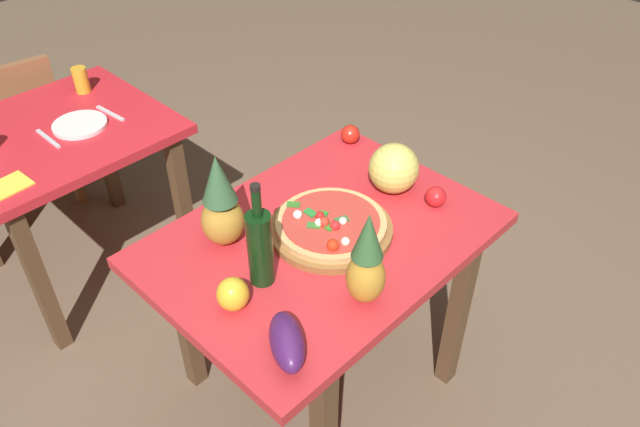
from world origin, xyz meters
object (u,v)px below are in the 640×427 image
object	(u,v)px
pizza	(330,224)
tomato_by_bottle	(350,134)
background_table	(60,155)
drinking_glass_juice	(81,80)
bell_pepper	(233,294)
dining_chair	(20,128)
display_table	(322,258)
pineapple_left	(367,263)
melon	(394,168)
napkin_folded	(9,186)
tomato_beside_pepper	(436,197)
dinner_plate	(80,125)
pineapple_right	(221,205)
wine_bottle	(260,246)
fork_utensil	(48,139)
eggplant	(287,342)
knife_utensil	(110,113)
pizza_board	(331,229)

from	to	relation	value
pizza	tomato_by_bottle	bearing A→B (deg)	35.54
background_table	drinking_glass_juice	xyz separation A→B (m)	(0.26, 0.20, 0.18)
bell_pepper	dining_chair	bearing A→B (deg)	85.25
display_table	pizza	xyz separation A→B (m)	(0.03, -0.01, 0.15)
dining_chair	pineapple_left	xyz separation A→B (m)	(0.13, -2.15, 0.42)
melon	napkin_folded	bearing A→B (deg)	133.74
background_table	pizza	bearing A→B (deg)	-75.27
tomato_beside_pepper	drinking_glass_juice	bearing A→B (deg)	104.98
bell_pepper	napkin_folded	world-z (taller)	bell_pepper
bell_pepper	drinking_glass_juice	size ratio (longest dim) A/B	0.91
bell_pepper	dinner_plate	distance (m)	1.24
drinking_glass_juice	dinner_plate	xyz separation A→B (m)	(-0.16, -0.26, -0.05)
pizza	pineapple_right	size ratio (longest dim) A/B	1.11
dining_chair	tomato_beside_pepper	world-z (taller)	dining_chair
wine_bottle	fork_utensil	world-z (taller)	wine_bottle
pineapple_left	eggplant	xyz separation A→B (m)	(-0.29, 0.02, -0.10)
display_table	background_table	size ratio (longest dim) A/B	1.25
background_table	dining_chair	bearing A→B (deg)	84.19
dining_chair	tomato_by_bottle	world-z (taller)	dining_chair
eggplant	tomato_by_bottle	size ratio (longest dim) A/B	2.69
pineapple_left	knife_utensil	world-z (taller)	pineapple_left
wine_bottle	pineapple_right	bearing A→B (deg)	81.47
eggplant	dinner_plate	world-z (taller)	eggplant
dining_chair	tomato_by_bottle	xyz separation A→B (m)	(0.72, -1.55, 0.32)
eggplant	pineapple_right	bearing A→B (deg)	70.26
dining_chair	pineapple_right	bearing A→B (deg)	98.61
dining_chair	fork_utensil	bearing A→B (deg)	89.34
tomato_beside_pepper	fork_utensil	size ratio (longest dim) A/B	0.40
melon	napkin_folded	world-z (taller)	melon
pizza_board	fork_utensil	world-z (taller)	pizza_board
napkin_folded	knife_utensil	bearing A→B (deg)	20.20
pineapple_right	melon	distance (m)	0.63
tomato_by_bottle	knife_utensil	size ratio (longest dim) A/B	0.41
knife_utensil	napkin_folded	size ratio (longest dim) A/B	1.29
pizza_board	napkin_folded	bearing A→B (deg)	122.09
dinner_plate	knife_utensil	world-z (taller)	dinner_plate
pizza	eggplant	distance (m)	0.50
pineapple_left	tomato_beside_pepper	distance (m)	0.53
wine_bottle	tomato_by_bottle	xyz separation A→B (m)	(0.75, 0.32, -0.10)
tomato_beside_pepper	display_table	bearing A→B (deg)	156.31
pizza	pineapple_right	distance (m)	0.36
pineapple_left	pineapple_right	world-z (taller)	pineapple_right
pizza_board	wine_bottle	xyz separation A→B (m)	(-0.30, -0.00, 0.12)
pineapple_left	knife_utensil	distance (m)	1.48
bell_pepper	pizza	bearing A→B (deg)	3.08
dining_chair	drinking_glass_juice	bearing A→B (deg)	123.87
pizza_board	pineapple_right	xyz separation A→B (m)	(-0.27, 0.22, 0.13)
background_table	knife_utensil	world-z (taller)	knife_utensil
wine_bottle	tomato_beside_pepper	world-z (taller)	wine_bottle
melon	fork_utensil	size ratio (longest dim) A/B	0.99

